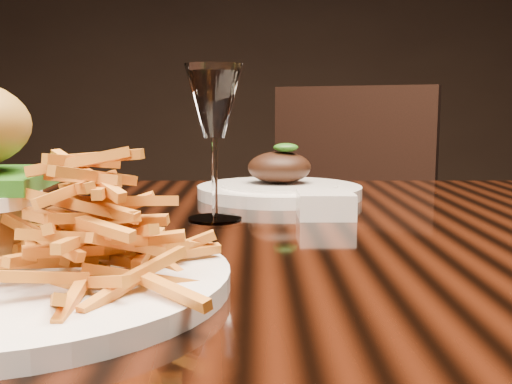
{
  "coord_description": "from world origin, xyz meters",
  "views": [
    {
      "loc": [
        -0.03,
        -0.7,
        0.89
      ],
      "look_at": [
        -0.03,
        -0.14,
        0.81
      ],
      "focal_mm": 42.0,
      "sensor_mm": 36.0,
      "label": 1
    }
  ],
  "objects_px": {
    "far_dish": "(279,187)",
    "burger_plate": "(16,216)",
    "wine_glass": "(214,107)",
    "chair_far": "(340,239)",
    "dining_table": "(280,288)"
  },
  "relations": [
    {
      "from": "burger_plate",
      "to": "far_dish",
      "type": "relative_size",
      "value": 1.24
    },
    {
      "from": "wine_glass",
      "to": "chair_far",
      "type": "bearing_deg",
      "value": 71.76
    },
    {
      "from": "burger_plate",
      "to": "chair_far",
      "type": "distance_m",
      "value": 1.24
    },
    {
      "from": "burger_plate",
      "to": "chair_far",
      "type": "relative_size",
      "value": 0.34
    },
    {
      "from": "far_dish",
      "to": "chair_far",
      "type": "height_order",
      "value": "chair_far"
    },
    {
      "from": "burger_plate",
      "to": "chair_far",
      "type": "bearing_deg",
      "value": 79.64
    },
    {
      "from": "far_dish",
      "to": "chair_far",
      "type": "relative_size",
      "value": 0.27
    },
    {
      "from": "burger_plate",
      "to": "dining_table",
      "type": "bearing_deg",
      "value": 59.8
    },
    {
      "from": "chair_far",
      "to": "burger_plate",
      "type": "bearing_deg",
      "value": -85.22
    },
    {
      "from": "far_dish",
      "to": "burger_plate",
      "type": "bearing_deg",
      "value": -114.12
    },
    {
      "from": "burger_plate",
      "to": "far_dish",
      "type": "height_order",
      "value": "burger_plate"
    },
    {
      "from": "dining_table",
      "to": "far_dish",
      "type": "distance_m",
      "value": 0.25
    },
    {
      "from": "dining_table",
      "to": "burger_plate",
      "type": "xyz_separation_m",
      "value": [
        -0.21,
        -0.25,
        0.14
      ]
    },
    {
      "from": "wine_glass",
      "to": "far_dish",
      "type": "bearing_deg",
      "value": 66.1
    },
    {
      "from": "dining_table",
      "to": "chair_far",
      "type": "relative_size",
      "value": 1.68
    }
  ]
}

